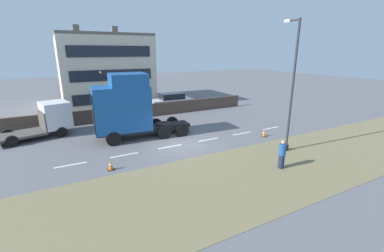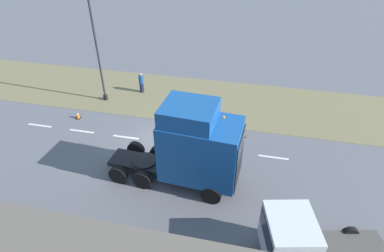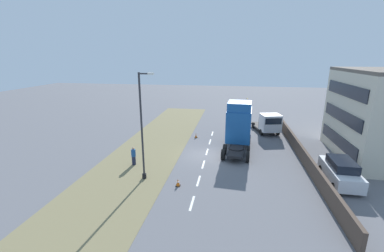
% 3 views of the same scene
% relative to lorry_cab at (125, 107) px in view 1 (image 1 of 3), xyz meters
% --- Properties ---
extents(ground_plane, '(120.00, 120.00, 0.00)m').
position_rel_lorry_cab_xyz_m(ground_plane, '(-3.13, -3.07, -2.48)').
color(ground_plane, slate).
rests_on(ground_plane, ground).
extents(grass_verge, '(7.00, 44.00, 0.01)m').
position_rel_lorry_cab_xyz_m(grass_verge, '(-9.13, -3.07, -2.47)').
color(grass_verge, olive).
rests_on(grass_verge, ground).
extents(lane_markings, '(0.16, 17.80, 0.00)m').
position_rel_lorry_cab_xyz_m(lane_markings, '(-3.13, -3.77, -2.48)').
color(lane_markings, white).
rests_on(lane_markings, ground).
extents(boundary_wall, '(0.25, 24.00, 1.32)m').
position_rel_lorry_cab_xyz_m(boundary_wall, '(5.87, -3.07, -1.82)').
color(boundary_wall, '#4C3D33').
rests_on(boundary_wall, ground).
extents(building_block, '(10.86, 9.92, 9.47)m').
position_rel_lorry_cab_xyz_m(building_block, '(14.90, -1.16, 1.71)').
color(building_block, beige).
rests_on(building_block, ground).
extents(lorry_cab, '(3.05, 7.40, 5.08)m').
position_rel_lorry_cab_xyz_m(lorry_cab, '(0.00, 0.00, 0.00)').
color(lorry_cab, black).
rests_on(lorry_cab, ground).
extents(flatbed_truck, '(3.43, 5.81, 2.63)m').
position_rel_lorry_cab_xyz_m(flatbed_truck, '(3.78, 5.11, -1.09)').
color(flatbed_truck, silver).
rests_on(flatbed_truck, ground).
extents(parked_car, '(2.04, 4.82, 1.92)m').
position_rel_lorry_cab_xyz_m(parked_car, '(7.68, -7.05, -1.54)').
color(parked_car, silver).
rests_on(parked_car, ground).
extents(lamp_post, '(1.29, 0.33, 8.38)m').
position_rel_lorry_cab_xyz_m(lamp_post, '(-7.42, -8.83, 1.41)').
color(lamp_post, black).
rests_on(lamp_post, ground).
extents(pedestrian, '(0.39, 0.39, 1.68)m').
position_rel_lorry_cab_xyz_m(pedestrian, '(-9.31, -6.44, -1.66)').
color(pedestrian, '#1E233D').
rests_on(pedestrian, ground).
extents(traffic_cone_lead, '(0.36, 0.36, 0.58)m').
position_rel_lorry_cab_xyz_m(traffic_cone_lead, '(-4.92, 2.25, -2.20)').
color(traffic_cone_lead, black).
rests_on(traffic_cone_lead, ground).
extents(traffic_cone_trailing, '(0.36, 0.36, 0.58)m').
position_rel_lorry_cab_xyz_m(traffic_cone_trailing, '(-4.56, -9.61, -2.20)').
color(traffic_cone_trailing, black).
rests_on(traffic_cone_trailing, ground).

